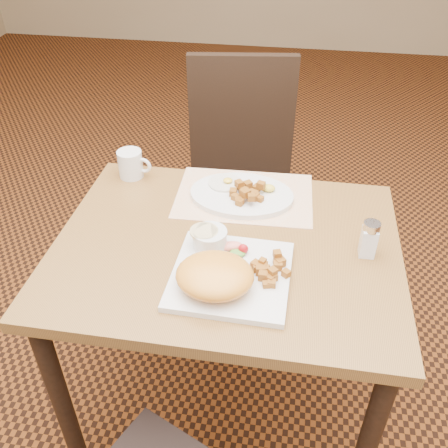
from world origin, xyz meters
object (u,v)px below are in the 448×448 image
plate_square (231,275)px  chair_far (241,171)px  table (226,274)px  salt_shaker (369,239)px  plate_oval (242,195)px  coffee_mug (131,164)px

plate_square → chair_far: bearing=95.8°
table → salt_shaker: bearing=2.2°
plate_oval → salt_shaker: (0.35, -0.20, 0.04)m
plate_oval → coffee_mug: size_ratio=2.81×
table → coffee_mug: size_ratio=8.30×
plate_square → coffee_mug: coffee_mug is taller
coffee_mug → chair_far: bearing=56.1°
plate_square → plate_oval: (-0.02, 0.34, 0.00)m
plate_oval → coffee_mug: (-0.36, 0.07, 0.03)m
plate_oval → plate_square: bearing=-86.6°
plate_square → salt_shaker: salt_shaker is taller
table → salt_shaker: salt_shaker is taller
table → chair_far: (-0.05, 0.72, -0.10)m
plate_oval → coffee_mug: 0.36m
chair_far → plate_oval: 0.55m
salt_shaker → table: bearing=-177.8°
coffee_mug → plate_square: bearing=-47.5°
chair_far → coffee_mug: size_ratio=8.94×
plate_square → salt_shaker: bearing=23.3°
chair_far → plate_square: chair_far is taller
table → chair_far: size_ratio=0.93×
plate_square → plate_oval: 0.34m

